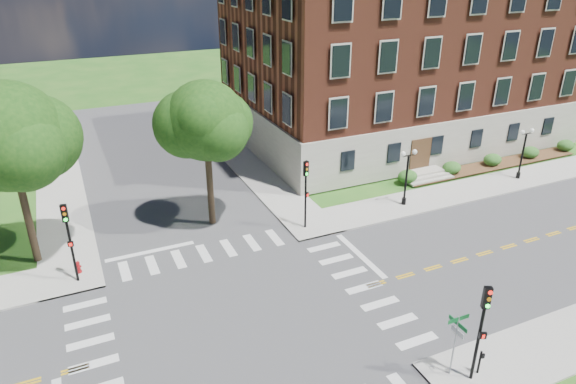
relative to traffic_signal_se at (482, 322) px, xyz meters
name	(u,v)px	position (x,y,z in m)	size (l,w,h in m)	color
ground	(243,322)	(-7.80, 7.81, -3.19)	(160.00, 160.00, 0.00)	#225A19
road_ew	(243,322)	(-7.80, 7.81, -3.18)	(90.00, 12.00, 0.01)	#3D3D3F
road_ns	(243,322)	(-7.80, 7.81, -3.18)	(12.00, 90.00, 0.01)	#3D3D3F
sidewalk_ne	(350,169)	(7.58, 23.19, -3.13)	(34.00, 34.00, 0.12)	#9E9B93
crosswalk_east	(364,288)	(-0.60, 7.81, -3.19)	(2.20, 10.20, 0.02)	silver
stop_bar_east	(360,255)	(1.00, 10.81, -3.19)	(0.40, 5.50, 0.00)	silver
main_building	(397,52)	(16.20, 29.80, 5.15)	(30.60, 22.40, 16.50)	#9F998C
shrub_row	(491,167)	(19.20, 18.61, -3.19)	(18.00, 2.00, 1.30)	#25531B
tree_c	(8,137)	(-17.23, 18.29, 4.80)	(6.11, 6.11, 10.94)	black
tree_d	(205,121)	(-6.16, 18.56, 4.20)	(5.16, 5.16, 9.88)	black
traffic_signal_se	(482,322)	(0.00, 0.00, 0.00)	(0.38, 0.46, 4.80)	black
traffic_signal_ne	(306,186)	(-0.62, 15.29, 0.00)	(0.38, 0.46, 4.80)	black
traffic_signal_nw	(69,233)	(-15.16, 14.96, 0.00)	(0.36, 0.42, 4.80)	black
twin_lamp_west	(407,174)	(7.60, 15.47, -0.66)	(1.36, 0.36, 4.23)	black
twin_lamp_east	(523,151)	(19.14, 15.61, -0.66)	(1.36, 0.36, 4.23)	black
street_sign_pole	(456,334)	(-0.67, 0.62, -0.88)	(1.10, 1.10, 3.10)	gray
push_button_post	(480,361)	(0.49, 0.12, -2.39)	(0.14, 0.21, 1.20)	black
fire_hydrant	(78,267)	(-15.04, 15.82, -2.72)	(0.35, 0.35, 0.75)	maroon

